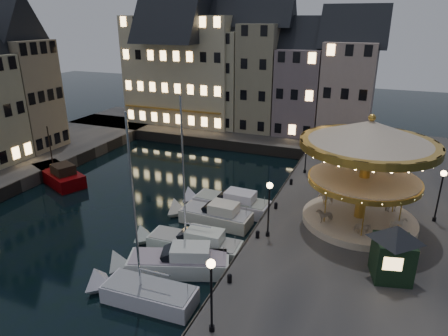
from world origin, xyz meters
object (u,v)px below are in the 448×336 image
at_px(streetlamp_c, 307,147).
at_px(motorboat_a, 141,293).
at_px(motorboat_c, 189,243).
at_px(bollard_b, 258,234).
at_px(streetlamp_b, 269,202).
at_px(bollard_c, 276,205).
at_px(streetlamp_a, 211,286).
at_px(ticket_kiosk, 395,243).
at_px(streetlamp_d, 441,189).
at_px(red_fishing_boat, 59,176).
at_px(motorboat_e, 228,203).
at_px(motorboat_d, 211,215).
at_px(motorboat_b, 173,263).
at_px(bollard_d, 291,181).
at_px(bollard_a, 230,278).
at_px(carousel, 367,154).

relative_size(streetlamp_c, motorboat_a, 0.38).
bearing_deg(motorboat_c, bollard_b, 18.83).
xyz_separation_m(streetlamp_b, motorboat_a, (-5.49, -8.02, -3.48)).
relative_size(bollard_c, motorboat_a, 0.05).
relative_size(streetlamp_a, ticket_kiosk, 1.04).
height_order(streetlamp_d, red_fishing_boat, red_fishing_boat).
height_order(motorboat_c, ticket_kiosk, motorboat_c).
relative_size(streetlamp_a, motorboat_c, 0.40).
bearing_deg(streetlamp_c, bollard_c, -93.81).
bearing_deg(streetlamp_d, motorboat_e, -173.95).
bearing_deg(motorboat_d, ticket_kiosk, -18.05).
bearing_deg(motorboat_b, red_fishing_boat, 153.15).
bearing_deg(ticket_kiosk, bollard_c, 143.88).
bearing_deg(streetlamp_c, streetlamp_d, -29.91).
bearing_deg(bollard_d, streetlamp_c, 80.27).
distance_m(motorboat_b, motorboat_e, 9.93).
bearing_deg(streetlamp_b, bollard_b, -140.19).
bearing_deg(streetlamp_c, bollard_a, -91.76).
distance_m(motorboat_b, motorboat_d, 7.25).
bearing_deg(carousel, motorboat_c, -149.28).
bearing_deg(streetlamp_b, bollard_c, 97.59).
bearing_deg(ticket_kiosk, red_fishing_boat, 168.30).
bearing_deg(ticket_kiosk, streetlamp_a, -135.34).
distance_m(motorboat_a, carousel, 18.10).
bearing_deg(ticket_kiosk, motorboat_e, 151.76).
bearing_deg(motorboat_b, motorboat_c, 91.30).
xyz_separation_m(streetlamp_b, bollard_c, (-0.60, 4.50, -2.41)).
relative_size(motorboat_b, carousel, 0.80).
bearing_deg(ticket_kiosk, motorboat_a, -155.94).
height_order(streetlamp_b, streetlamp_c, same).
xyz_separation_m(streetlamp_a, carousel, (5.90, 14.54, 2.86)).
distance_m(streetlamp_a, red_fishing_boat, 28.08).
distance_m(motorboat_c, motorboat_e, 7.34).
relative_size(streetlamp_a, motorboat_b, 0.54).
bearing_deg(bollard_d, motorboat_c, -111.04).
relative_size(motorboat_a, motorboat_c, 1.06).
xyz_separation_m(streetlamp_c, bollard_c, (-0.60, -9.00, -2.41)).
xyz_separation_m(motorboat_c, ticket_kiosk, (13.43, 0.17, 3.00)).
distance_m(bollard_c, carousel, 8.37).
height_order(bollard_d, ticket_kiosk, ticket_kiosk).
relative_size(motorboat_c, motorboat_e, 1.35).
distance_m(streetlamp_c, motorboat_c, 16.78).
xyz_separation_m(bollard_a, motorboat_d, (-4.94, 8.56, -0.96)).
height_order(streetlamp_d, bollard_d, streetlamp_d).
height_order(bollard_b, motorboat_e, motorboat_e).
relative_size(motorboat_e, red_fishing_boat, 0.99).
bearing_deg(motorboat_a, bollard_c, 68.65).
xyz_separation_m(bollard_d, motorboat_c, (-4.65, -12.09, -0.93)).
height_order(motorboat_b, carousel, carousel).
bearing_deg(streetlamp_d, motorboat_a, -138.19).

